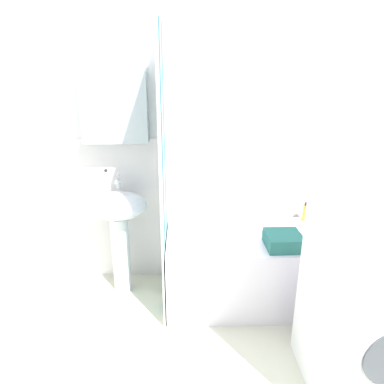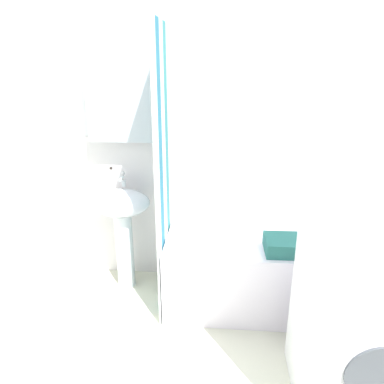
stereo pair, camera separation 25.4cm
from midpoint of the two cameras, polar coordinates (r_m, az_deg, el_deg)
wall_back_tiled at (r=2.86m, az=8.71°, el=7.11°), size 3.60×0.18×2.40m
sink at (r=2.86m, az=-8.34°, el=-3.99°), size 0.44×0.34×0.83m
faucet at (r=2.84m, az=-8.26°, el=1.90°), size 0.03×0.12×0.12m
soap_dispenser at (r=2.83m, az=-9.95°, el=2.08°), size 0.05×0.05×0.17m
bathtub at (r=2.87m, az=13.81°, el=-12.03°), size 1.45×0.66×0.54m
shower_curtain at (r=2.54m, az=-1.57°, el=2.47°), size 0.01×0.66×2.00m
conditioner_bottle at (r=3.08m, az=25.32°, el=-3.11°), size 0.05×0.05×0.24m
body_wash_bottle at (r=3.05m, az=23.38°, el=-3.77°), size 0.07×0.07×0.17m
lotion_bottle at (r=3.02m, az=20.80°, el=-3.79°), size 0.06×0.06×0.16m
towel_folded at (r=2.58m, az=16.81°, el=-8.02°), size 0.25×0.24×0.10m
washer_dryer_stack at (r=2.04m, az=29.38°, el=-10.30°), size 0.58×0.60×1.65m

